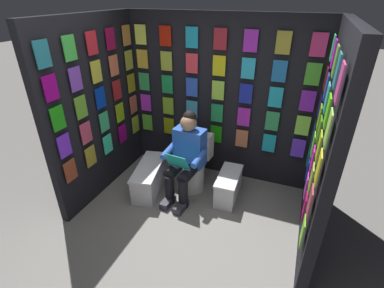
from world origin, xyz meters
TOP-DOWN VIEW (x-y plane):
  - ground_plane at (0.00, 0.00)m, footprint 30.00×30.00m
  - display_wall_back at (0.00, -1.81)m, footprint 2.73×0.14m
  - display_wall_left at (-1.36, -0.88)m, footprint 0.14×1.76m
  - display_wall_right at (1.36, -0.88)m, footprint 0.14×1.76m
  - toilet at (0.18, -1.28)m, footprint 0.42×0.57m
  - person_reading at (0.20, -1.05)m, footprint 0.55×0.71m
  - comic_longbox_near at (-0.36, -1.19)m, footprint 0.30×0.64m
  - comic_longbox_far at (0.71, -0.96)m, footprint 0.48×0.86m

SIDE VIEW (x-z plane):
  - ground_plane at x=0.00m, z-range 0.00..0.00m
  - comic_longbox_near at x=-0.36m, z-range 0.00..0.37m
  - comic_longbox_far at x=0.71m, z-range 0.00..0.39m
  - toilet at x=0.18m, z-range -0.06..0.71m
  - person_reading at x=0.20m, z-range 0.00..1.20m
  - display_wall_back at x=0.00m, z-range 0.00..2.29m
  - display_wall_left at x=-1.36m, z-range 0.01..2.29m
  - display_wall_right at x=1.36m, z-range 0.01..2.29m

